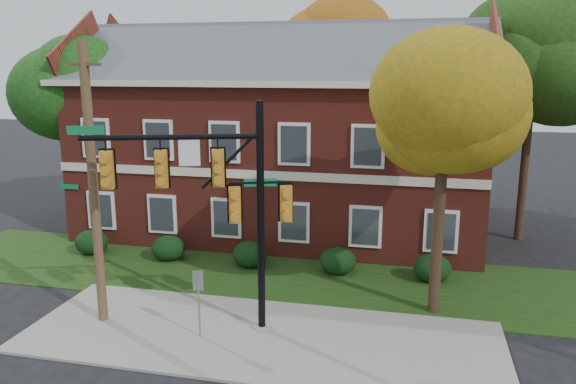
% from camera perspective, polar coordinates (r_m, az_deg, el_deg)
% --- Properties ---
extents(ground, '(120.00, 120.00, 0.00)m').
position_cam_1_polar(ground, '(16.19, -3.87, -16.18)').
color(ground, black).
rests_on(ground, ground).
extents(sidewalk, '(14.00, 5.00, 0.08)m').
position_cam_1_polar(sidewalk, '(17.02, -2.87, -14.50)').
color(sidewalk, gray).
rests_on(sidewalk, ground).
extents(grass_strip, '(30.00, 6.00, 0.04)m').
position_cam_1_polar(grass_strip, '(21.46, 0.79, -8.61)').
color(grass_strip, '#193811').
rests_on(grass_strip, ground).
extents(apartment_building, '(18.80, 8.80, 9.74)m').
position_cam_1_polar(apartment_building, '(26.40, -0.72, 6.53)').
color(apartment_building, maroon).
rests_on(apartment_building, ground).
extents(hedge_far_left, '(1.40, 1.26, 1.05)m').
position_cam_1_polar(hedge_far_left, '(25.24, -19.33, -4.84)').
color(hedge_far_left, black).
rests_on(hedge_far_left, ground).
extents(hedge_left, '(1.40, 1.26, 1.05)m').
position_cam_1_polar(hedge_left, '(23.60, -12.07, -5.60)').
color(hedge_left, black).
rests_on(hedge_left, ground).
extents(hedge_center, '(1.40, 1.26, 1.05)m').
position_cam_1_polar(hedge_center, '(22.39, -3.87, -6.34)').
color(hedge_center, black).
rests_on(hedge_center, ground).
extents(hedge_right, '(1.40, 1.26, 1.05)m').
position_cam_1_polar(hedge_right, '(21.69, 5.09, -7.00)').
color(hedge_right, black).
rests_on(hedge_right, ground).
extents(hedge_far_right, '(1.40, 1.26, 1.05)m').
position_cam_1_polar(hedge_far_right, '(21.54, 14.43, -7.51)').
color(hedge_far_right, black).
rests_on(hedge_far_right, ground).
extents(tree_near_right, '(4.50, 4.25, 8.58)m').
position_cam_1_polar(tree_near_right, '(17.49, 16.47, 8.43)').
color(tree_near_right, black).
rests_on(tree_near_right, ground).
extents(tree_left_rear, '(5.40, 5.10, 8.88)m').
position_cam_1_polar(tree_left_rear, '(29.15, -20.50, 9.66)').
color(tree_left_rear, black).
rests_on(tree_left_rear, ground).
extents(tree_right_rear, '(6.30, 5.95, 10.62)m').
position_cam_1_polar(tree_right_rear, '(26.87, 24.51, 12.23)').
color(tree_right_rear, black).
rests_on(tree_right_rear, ground).
extents(tree_far_rear, '(6.84, 6.46, 11.52)m').
position_cam_1_polar(tree_far_rear, '(33.72, 4.80, 14.38)').
color(tree_far_rear, black).
rests_on(tree_far_rear, ground).
extents(traffic_signal, '(5.89, 2.13, 6.88)m').
position_cam_1_polar(traffic_signal, '(16.03, -7.23, -0.18)').
color(traffic_signal, gray).
rests_on(traffic_signal, ground).
extents(utility_pole, '(1.30, 0.46, 8.52)m').
position_cam_1_polar(utility_pole, '(17.58, -19.17, 0.53)').
color(utility_pole, brown).
rests_on(utility_pole, ground).
extents(sign_post, '(0.30, 0.14, 2.11)m').
position_cam_1_polar(sign_post, '(16.58, -9.08, -10.10)').
color(sign_post, slate).
rests_on(sign_post, ground).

